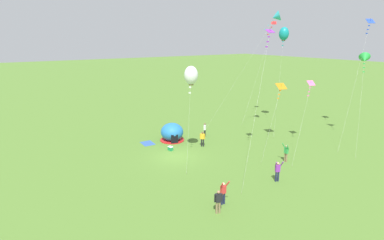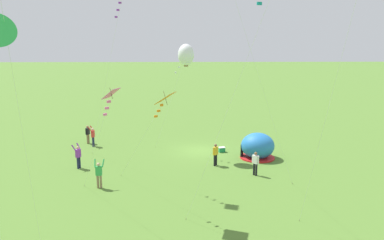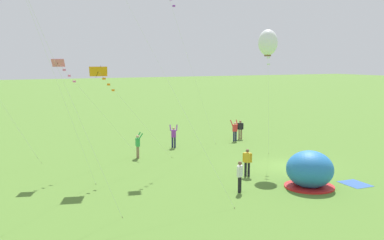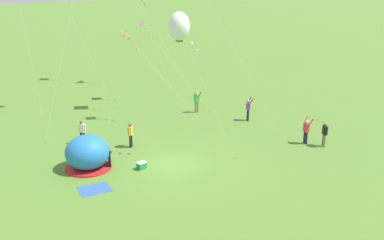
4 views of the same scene
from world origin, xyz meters
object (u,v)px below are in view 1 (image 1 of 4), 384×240
object	(u,v)px
kite_teal	(284,34)
kite_blue	(369,26)
person_with_toddler	(205,129)
kite_orange	(281,88)
kite_red	(272,28)
kite_purple	(269,38)
person_strolling	(218,201)
kite_green	(364,59)
kite_pink	(310,86)
person_arms_raised	(223,192)
person_near_tent	(278,170)
cooler_box	(170,148)
person_flying_kite	(286,152)
kite_cyan	(276,17)
kite_white	(191,75)
person_far_back	(202,138)
popup_tent	(172,132)

from	to	relation	value
kite_teal	kite_blue	world-z (taller)	kite_blue
person_with_toddler	kite_orange	world-z (taller)	kite_orange
kite_red	kite_orange	bearing A→B (deg)	-39.11
kite_red	kite_teal	bearing A→B (deg)	-14.07
kite_purple	person_strolling	bearing A→B (deg)	-61.91
kite_orange	kite_green	bearing A→B (deg)	61.06
kite_green	kite_pink	distance (m)	7.19
kite_red	person_arms_raised	bearing A→B (deg)	-53.73
person_near_tent	kite_orange	distance (m)	11.60
cooler_box	person_flying_kite	xyz separation A→B (m)	(8.81, 7.89, 0.78)
person_arms_raised	kite_pink	size ratio (longest dim) A/B	0.26
person_flying_kite	kite_red	distance (m)	19.43
kite_green	kite_cyan	size ratio (longest dim) A/B	0.69
kite_orange	person_strolling	bearing A→B (deg)	-62.04
kite_cyan	kite_white	bearing A→B (deg)	-84.39
kite_white	kite_green	size ratio (longest dim) A/B	0.90
person_arms_raised	kite_green	world-z (taller)	kite_green
person_with_toddler	kite_pink	world-z (taller)	kite_pink
kite_purple	person_far_back	bearing A→B (deg)	-159.10
person_with_toddler	cooler_box	bearing A→B (deg)	-73.12
kite_teal	kite_pink	bearing A→B (deg)	-26.55
person_near_tent	person_flying_kite	world-z (taller)	same
person_near_tent	person_with_toddler	world-z (taller)	person_near_tent
kite_blue	kite_orange	bearing A→B (deg)	-110.36
person_with_toddler	kite_pink	size ratio (longest dim) A/B	0.24
person_near_tent	kite_teal	bearing A→B (deg)	131.36
cooler_box	kite_green	bearing A→B (deg)	65.91
kite_blue	kite_cyan	xyz separation A→B (m)	(-6.09, -8.51, 0.97)
cooler_box	kite_teal	xyz separation A→B (m)	(-0.26, 16.98, 11.95)
kite_white	kite_pink	bearing A→B (deg)	73.66
cooler_box	kite_purple	size ratio (longest dim) A/B	0.05
person_strolling	kite_blue	bearing A→B (deg)	99.86
person_flying_kite	person_strolling	bearing A→B (deg)	-72.76
cooler_box	kite_orange	bearing A→B (deg)	69.51
person_with_toddler	kite_blue	xyz separation A→B (m)	(9.73, 15.59, 12.03)
person_with_toddler	person_strolling	bearing A→B (deg)	-32.56
person_near_tent	person_far_back	bearing A→B (deg)	-177.93
person_arms_raised	person_flying_kite	xyz separation A→B (m)	(-2.71, 10.00, -0.00)
cooler_box	kite_orange	size ratio (longest dim) A/B	0.09
kite_cyan	person_arms_raised	bearing A→B (deg)	-57.27
kite_white	cooler_box	bearing A→B (deg)	-168.20
popup_tent	kite_red	size ratio (longest dim) A/B	0.20
person_far_back	popup_tent	bearing A→B (deg)	-153.22
kite_white	kite_cyan	world-z (taller)	kite_cyan
kite_red	kite_pink	bearing A→B (deg)	-23.29
person_strolling	kite_red	world-z (taller)	kite_red
person_near_tent	person_arms_raised	world-z (taller)	same
person_with_toddler	kite_red	xyz separation A→B (m)	(-1.23, 11.86, 11.98)
person_strolling	kite_blue	xyz separation A→B (m)	(-4.26, 24.52, 12.03)
person_near_tent	kite_orange	world-z (taller)	kite_orange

